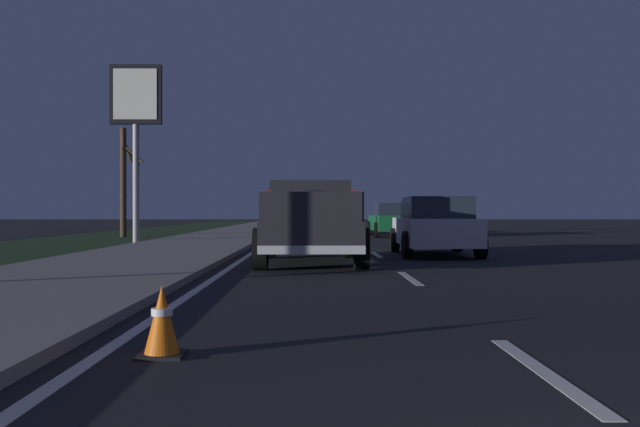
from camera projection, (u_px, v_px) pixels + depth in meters
name	position (u px, v px, depth m)	size (l,w,h in m)	color
ground	(355.00, 240.00, 28.52)	(144.00, 144.00, 0.00)	black
sidewalk_shoulder	(217.00, 238.00, 28.48)	(108.00, 4.00, 0.12)	gray
grass_verge	(95.00, 240.00, 28.44)	(108.00, 6.00, 0.01)	#1E3819
lane_markings	(294.00, 238.00, 30.53)	(108.00, 3.54, 0.01)	silver
pickup_truck	(310.00, 219.00, 15.50)	(5.45, 2.33, 1.87)	#232328
sedan_green	(393.00, 220.00, 31.95)	(4.45, 2.10, 1.54)	#14592D
sedan_black	(311.00, 219.00, 35.27)	(4.45, 2.11, 1.54)	black
sedan_white	(435.00, 226.00, 18.36)	(4.43, 2.06, 1.54)	silver
gas_price_sign	(136.00, 110.00, 25.55)	(0.27, 1.90, 6.59)	#99999E
bare_tree_far	(124.00, 179.00, 31.16)	(1.69, 1.12, 4.93)	#423323
traffic_cone_near	(162.00, 321.00, 5.52)	(0.36, 0.36, 0.58)	black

